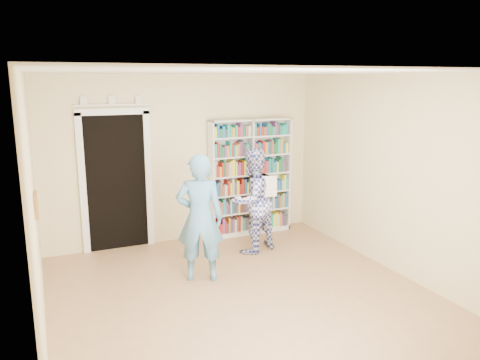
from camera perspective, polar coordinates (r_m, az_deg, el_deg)
The scene contains 11 objects.
floor at distance 5.83m, azimuth 0.92°, elevation -14.55°, with size 5.00×5.00×0.00m, color #9D734C.
ceiling at distance 5.20m, azimuth 1.02°, elevation 13.03°, with size 5.00×5.00×0.00m, color white.
wall_back at distance 7.66m, azimuth -6.83°, elevation 2.55°, with size 4.50×4.50×0.00m, color beige.
wall_left at distance 4.90m, azimuth -23.77°, elevation -3.94°, with size 5.00×5.00×0.00m, color beige.
wall_right at distance 6.60m, azimuth 19.05°, elevation 0.39°, with size 5.00×5.00×0.00m, color beige.
bookshelf at distance 7.97m, azimuth 1.25°, elevation 0.43°, with size 1.43×0.27×1.97m.
doorway at distance 7.43m, azimuth -14.88°, elevation 0.59°, with size 1.10×0.08×2.43m.
wall_art at distance 5.08m, azimuth -23.60°, elevation -2.79°, with size 0.03×0.25×0.25m, color brown.
man_blue at distance 6.14m, azimuth -4.91°, elevation -4.64°, with size 0.62×0.41×1.70m, color #538DBA.
man_plaid at distance 7.14m, azimuth 1.52°, elevation -2.53°, with size 0.78×0.61×1.62m, color #2F3490.
paper_sheet at distance 6.94m, azimuth 3.62°, elevation -0.78°, with size 0.22×0.01×0.32m, color white.
Camera 1 is at (-2.16, -4.73, 2.63)m, focal length 35.00 mm.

